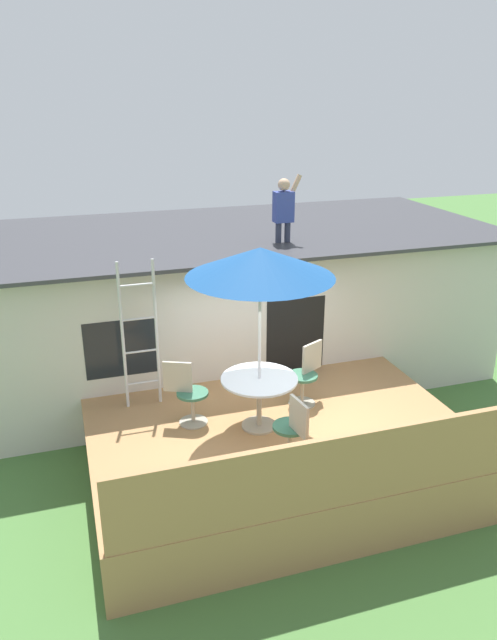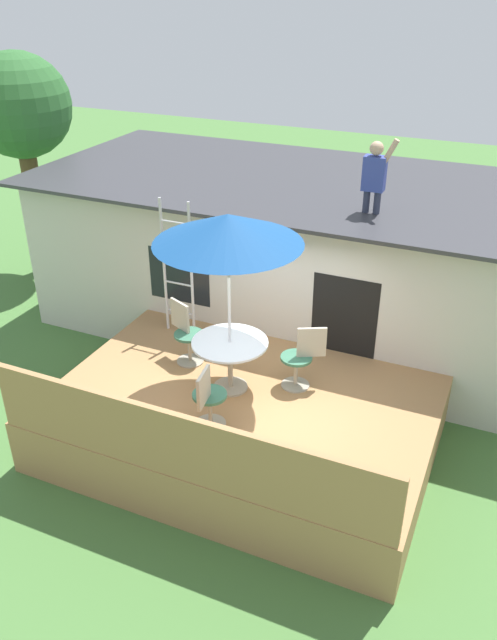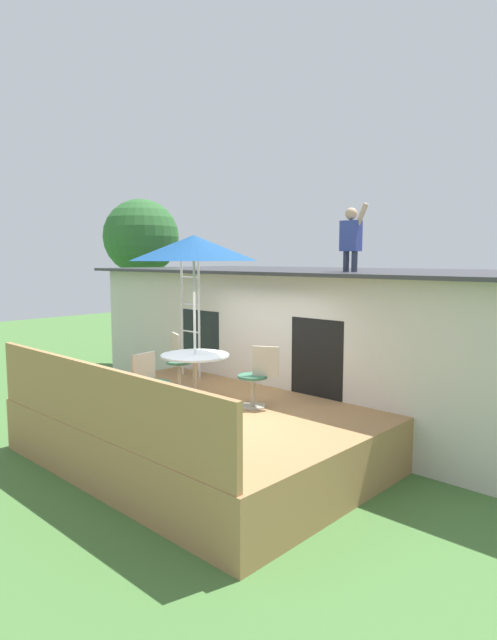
{
  "view_description": "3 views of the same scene",
  "coord_description": "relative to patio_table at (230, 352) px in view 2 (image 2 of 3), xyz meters",
  "views": [
    {
      "loc": [
        -2.58,
        -6.77,
        5.15
      ],
      "look_at": [
        -0.16,
        0.82,
        2.09
      ],
      "focal_mm": 33.6,
      "sensor_mm": 36.0,
      "label": 1
    },
    {
      "loc": [
        2.98,
        -6.62,
        5.93
      ],
      "look_at": [
        -0.43,
        1.09,
        1.32
      ],
      "focal_mm": 35.98,
      "sensor_mm": 36.0,
      "label": 2
    },
    {
      "loc": [
        5.81,
        -5.2,
        3.0
      ],
      "look_at": [
        -0.01,
        0.98,
        2.01
      ],
      "focal_mm": 29.91,
      "sensor_mm": 36.0,
      "label": 3
    }
  ],
  "objects": [
    {
      "name": "ground_plane",
      "position": [
        0.25,
        -0.05,
        -1.39
      ],
      "size": [
        40.0,
        40.0,
        0.0
      ],
      "primitive_type": "plane",
      "color": "#477538"
    },
    {
      "name": "house",
      "position": [
        0.25,
        3.55,
        0.01
      ],
      "size": [
        10.5,
        4.5,
        2.77
      ],
      "color": "beige",
      "rests_on": "ground"
    },
    {
      "name": "deck",
      "position": [
        0.25,
        -0.05,
        -0.99
      ],
      "size": [
        5.13,
        3.73,
        0.8
      ],
      "primitive_type": "cube",
      "color": "#A87A4C",
      "rests_on": "ground"
    },
    {
      "name": "deck_railing",
      "position": [
        0.25,
        -1.87,
        -0.14
      ],
      "size": [
        5.03,
        0.08,
        0.9
      ],
      "primitive_type": "cube",
      "color": "#A87A4C",
      "rests_on": "deck"
    },
    {
      "name": "patio_table",
      "position": [
        0.0,
        0.0,
        0.0
      ],
      "size": [
        1.04,
        1.04,
        0.74
      ],
      "color": "#A59E8C",
      "rests_on": "deck"
    },
    {
      "name": "patio_umbrella",
      "position": [
        0.0,
        0.0,
        1.76
      ],
      "size": [
        1.9,
        1.9,
        2.54
      ],
      "color": "silver",
      "rests_on": "deck"
    },
    {
      "name": "step_ladder",
      "position": [
        -1.41,
        1.13,
        0.51
      ],
      "size": [
        0.52,
        0.04,
        2.2
      ],
      "color": "silver",
      "rests_on": "deck"
    },
    {
      "name": "person_figure",
      "position": [
        1.22,
        2.37,
        2.0
      ],
      "size": [
        0.47,
        0.2,
        1.11
      ],
      "color": "#33384C",
      "rests_on": "house"
    },
    {
      "name": "patio_chair_left",
      "position": [
        -0.91,
        0.41,
        -0.13
      ],
      "size": [
        0.59,
        0.44,
        0.92
      ],
      "rotation": [
        0.0,
        0.0,
        -0.42
      ],
      "color": "#A59E8C",
      "rests_on": "deck"
    },
    {
      "name": "patio_chair_right",
      "position": [
        0.88,
        0.45,
        -0.13
      ],
      "size": [
        0.59,
        0.44,
        0.92
      ],
      "rotation": [
        0.0,
        0.0,
        -2.67
      ],
      "color": "#A59E8C",
      "rests_on": "deck"
    },
    {
      "name": "patio_chair_near",
      "position": [
        0.13,
        -0.92,
        -0.13
      ],
      "size": [
        0.44,
        0.62,
        0.92
      ],
      "rotation": [
        0.0,
        0.0,
        1.71
      ],
      "color": "#A59E8C",
      "rests_on": "deck"
    },
    {
      "name": "backyard_tree",
      "position": [
        -6.25,
        3.51,
        2.11
      ],
      "size": [
        2.06,
        2.06,
        4.61
      ],
      "color": "brown",
      "rests_on": "ground"
    }
  ]
}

